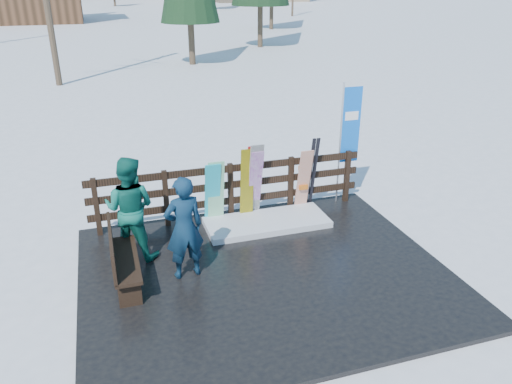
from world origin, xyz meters
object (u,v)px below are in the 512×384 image
object	(u,v)px
snowboard_1	(216,192)
snowboard_0	(212,194)
snowboard_3	(255,184)
person_back	(130,208)
rental_flag	(348,130)
bench	(120,257)
snowboard_4	(255,181)
person_front	(184,228)
snowboard_2	(247,184)
snowboard_5	(304,181)

from	to	relation	value
snowboard_1	snowboard_0	bearing A→B (deg)	180.00
snowboard_3	person_back	xyz separation A→B (m)	(-2.48, -0.78, 0.18)
rental_flag	bench	bearing A→B (deg)	-158.30
snowboard_3	bench	bearing A→B (deg)	-148.70
snowboard_4	rental_flag	world-z (taller)	rental_flag
rental_flag	person_front	world-z (taller)	rental_flag
rental_flag	person_back	distance (m)	4.78
snowboard_4	rental_flag	distance (m)	2.29
snowboard_3	snowboard_4	distance (m)	0.07
bench	snowboard_2	size ratio (longest dim) A/B	0.98
snowboard_1	person_front	world-z (taller)	person_front
snowboard_4	person_back	world-z (taller)	person_back
snowboard_3	rental_flag	distance (m)	2.31
snowboard_2	rental_flag	world-z (taller)	rental_flag
rental_flag	person_front	distance (m)	4.37
snowboard_3	person_front	size ratio (longest dim) A/B	0.87
person_front	person_back	bearing A→B (deg)	-58.15
snowboard_5	snowboard_0	bearing A→B (deg)	-180.00
snowboard_0	person_back	world-z (taller)	person_back
snowboard_3	person_back	distance (m)	2.61
bench	snowboard_1	world-z (taller)	snowboard_1
snowboard_2	snowboard_3	size ratio (longest dim) A/B	1.01
snowboard_2	snowboard_5	world-z (taller)	snowboard_2
snowboard_1	snowboard_4	xyz separation A→B (m)	(0.80, 0.00, 0.13)
snowboard_4	person_front	world-z (taller)	person_front
snowboard_1	person_back	size ratio (longest dim) A/B	0.74
rental_flag	snowboard_4	bearing A→B (deg)	-172.76
snowboard_0	snowboard_3	bearing A→B (deg)	0.00
snowboard_5	rental_flag	world-z (taller)	rental_flag
person_back	snowboard_0	bearing A→B (deg)	-128.43
snowboard_2	snowboard_5	distance (m)	1.22
snowboard_5	bench	bearing A→B (deg)	-156.24
snowboard_0	person_back	bearing A→B (deg)	-154.10
snowboard_0	snowboard_1	size ratio (longest dim) A/B	0.98
snowboard_4	person_front	bearing A→B (deg)	-135.51
snowboard_5	snowboard_3	bearing A→B (deg)	-180.00
snowboard_0	snowboard_3	xyz separation A→B (m)	(0.87, 0.00, 0.09)
bench	snowboard_3	world-z (taller)	snowboard_3
person_back	snowboard_3	bearing A→B (deg)	-136.84
snowboard_5	person_back	distance (m)	3.62
bench	snowboard_3	xyz separation A→B (m)	(2.74, 1.67, 0.23)
snowboard_2	person_back	size ratio (longest dim) A/B	0.83
snowboard_2	person_front	bearing A→B (deg)	-132.53
snowboard_2	person_front	xyz separation A→B (m)	(-1.54, -1.68, 0.11)
snowboard_3	rental_flag	bearing A→B (deg)	7.24
snowboard_5	snowboard_4	bearing A→B (deg)	-180.00
rental_flag	person_front	size ratio (longest dim) A/B	1.49
rental_flag	snowboard_2	bearing A→B (deg)	-173.29
rental_flag	person_back	xyz separation A→B (m)	(-4.61, -1.05, -0.68)
snowboard_5	person_back	size ratio (longest dim) A/B	0.77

